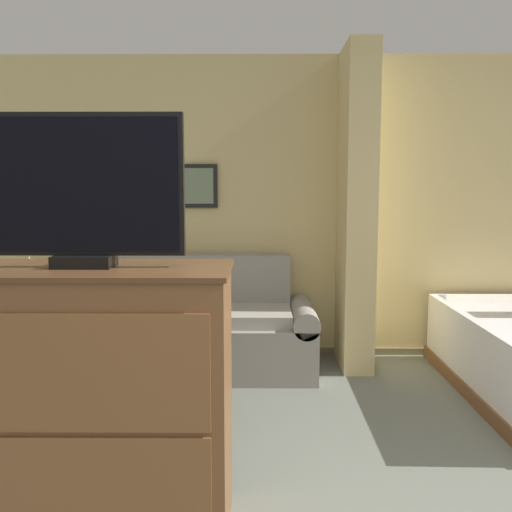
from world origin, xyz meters
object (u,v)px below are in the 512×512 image
(table_lamp, at_px, (30,274))
(tv, at_px, (82,191))
(couch, at_px, (182,330))
(tv_dresser, at_px, (89,402))
(coffee_table, at_px, (167,360))

(table_lamp, height_order, tv, tv)
(couch, xyz_separation_m, tv, (-0.09, -2.23, 1.15))
(table_lamp, relative_size, tv_dresser, 0.33)
(couch, bearing_deg, coffee_table, -87.92)
(tv_dresser, relative_size, tv, 1.45)
(tv, bearing_deg, coffee_table, 84.22)
(couch, relative_size, table_lamp, 5.40)
(table_lamp, bearing_deg, tv_dresser, -62.94)
(table_lamp, distance_m, tv_dresser, 2.57)
(couch, xyz_separation_m, tv_dresser, (-0.09, -2.23, 0.26))
(couch, height_order, tv, tv)
(coffee_table, bearing_deg, tv_dresser, -95.77)
(couch, distance_m, tv_dresser, 2.25)
(tv_dresser, bearing_deg, tv, 90.00)
(couch, height_order, table_lamp, table_lamp)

